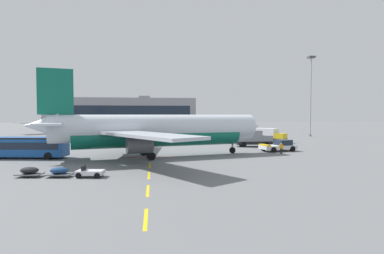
{
  "coord_description": "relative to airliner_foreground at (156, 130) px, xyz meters",
  "views": [
    {
      "loc": [
        18.48,
        -23.44,
        6.18
      ],
      "look_at": [
        24.09,
        21.62,
        4.39
      ],
      "focal_mm": 29.11,
      "sensor_mm": 36.0,
      "label": 1
    }
  ],
  "objects": [
    {
      "name": "ground_crew_worker",
      "position": [
        19.57,
        1.11,
        -2.97
      ],
      "size": [
        0.61,
        0.4,
        1.71
      ],
      "color": "#232328",
      "rests_on": "ground"
    },
    {
      "name": "ground",
      "position": [
        21.1,
        17.88,
        -3.95
      ],
      "size": [
        400.0,
        400.0,
        0.0
      ],
      "primitive_type": "plane",
      "color": "slate"
    },
    {
      "name": "apron_light_mast_far",
      "position": [
        44.11,
        38.36,
        10.36
      ],
      "size": [
        1.8,
        1.8,
        22.77
      ],
      "color": "slate",
      "rests_on": "ground"
    },
    {
      "name": "terminal_satellite",
      "position": [
        -16.43,
        124.91,
        3.44
      ],
      "size": [
        75.24,
        25.83,
        16.36
      ],
      "color": "gray",
      "rests_on": "ground"
    },
    {
      "name": "baggage_train",
      "position": [
        -9.69,
        -13.5,
        -3.42
      ],
      "size": [
        8.72,
        2.75,
        1.14
      ],
      "color": "silver",
      "rests_on": "ground"
    },
    {
      "name": "apron_paint_markings",
      "position": [
        -0.9,
        16.19,
        -3.95
      ],
      "size": [
        8.0,
        98.67,
        0.01
      ],
      "color": "yellow",
      "rests_on": "ground"
    },
    {
      "name": "airliner_foreground",
      "position": [
        0.0,
        0.0,
        0.0
      ],
      "size": [
        34.51,
        33.68,
        12.2
      ],
      "color": "silver",
      "rests_on": "ground"
    },
    {
      "name": "airliner_mid_left",
      "position": [
        -27.67,
        62.42,
        -0.16
      ],
      "size": [
        30.73,
        32.22,
        11.69
      ],
      "color": "white",
      "rests_on": "ground"
    },
    {
      "name": "fuel_service_truck",
      "position": [
        25.28,
        20.99,
        -2.3
      ],
      "size": [
        6.38,
        6.88,
        3.14
      ],
      "color": "black",
      "rests_on": "ground"
    },
    {
      "name": "apron_shuttle_bus",
      "position": [
        -18.69,
        1.12,
        -2.2
      ],
      "size": [
        12.29,
        4.51,
        3.0
      ],
      "color": "#194C99",
      "rests_on": "ground"
    },
    {
      "name": "catering_truck",
      "position": [
        18.77,
        13.07,
        -2.3
      ],
      "size": [
        7.07,
        2.84,
        3.14
      ],
      "color": "black",
      "rests_on": "ground"
    },
    {
      "name": "pushback_tug",
      "position": [
        20.83,
        5.0,
        -3.05
      ],
      "size": [
        6.51,
        4.3,
        2.08
      ],
      "color": "silver",
      "rests_on": "ground"
    }
  ]
}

